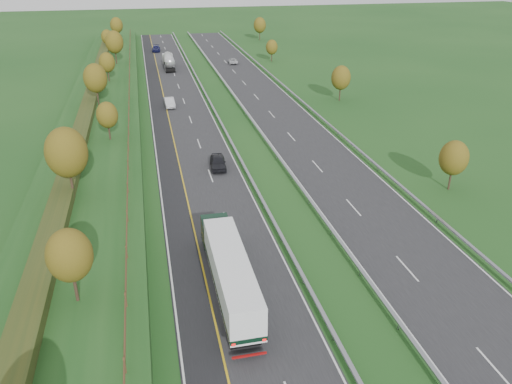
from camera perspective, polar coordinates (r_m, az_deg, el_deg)
ground at (r=81.88m, az=-2.46°, el=7.74°), size 400.00×400.00×0.00m
near_carriageway at (r=85.67m, az=-8.41°, el=8.31°), size 10.50×200.00×0.04m
far_carriageway at (r=88.33m, az=2.43°, el=9.09°), size 10.50×200.00×0.04m
hard_shoulder at (r=85.50m, az=-10.93°, el=8.09°), size 3.00×200.00×0.04m
lane_markings at (r=86.22m, az=-4.12°, el=8.65°), size 26.75×200.00×0.01m
embankment_left at (r=85.50m, az=-17.23°, el=8.09°), size 12.00×200.00×2.00m
hedge_left at (r=85.28m, az=-18.71°, el=8.94°), size 2.20×180.00×1.10m
fence_left at (r=84.37m, az=-14.33°, el=9.45°), size 0.12×189.06×1.20m
median_barrier_near at (r=86.07m, az=-4.61°, el=9.00°), size 0.32×200.00×0.71m
median_barrier_far at (r=86.90m, az=-1.24°, el=9.23°), size 0.32×200.00×0.71m
outer_barrier_far at (r=89.80m, az=6.07°, el=9.64°), size 0.32×200.00×0.71m
trees_left at (r=80.86m, az=-17.59°, el=11.05°), size 6.64×164.30×7.66m
trees_far at (r=118.36m, az=5.15°, el=15.33°), size 8.45×118.60×7.12m
box_lorry at (r=40.16m, az=-3.11°, el=-8.79°), size 2.58×16.28×4.06m
road_tanker at (r=125.83m, az=-9.95°, el=14.56°), size 2.40×11.22×3.46m
car_dark_near at (r=64.28m, az=-4.37°, el=3.42°), size 2.31×4.94×1.64m
car_silver_mid at (r=92.78m, az=-9.87°, el=10.07°), size 1.90×4.93×1.60m
car_small_far at (r=150.08m, az=-11.33°, el=15.78°), size 2.53×5.53×1.57m
car_oncoming at (r=130.34m, az=-2.65°, el=14.74°), size 2.63×4.86×1.29m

